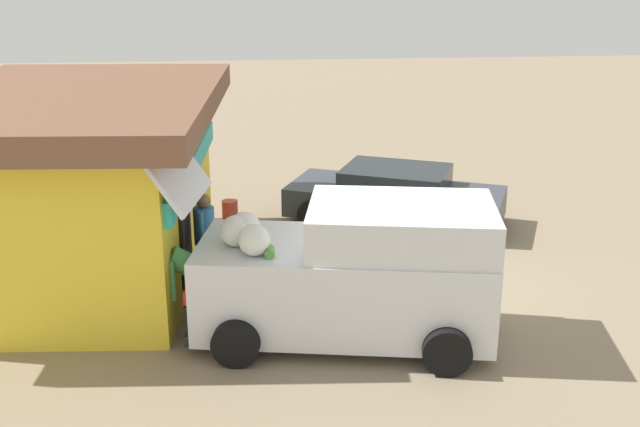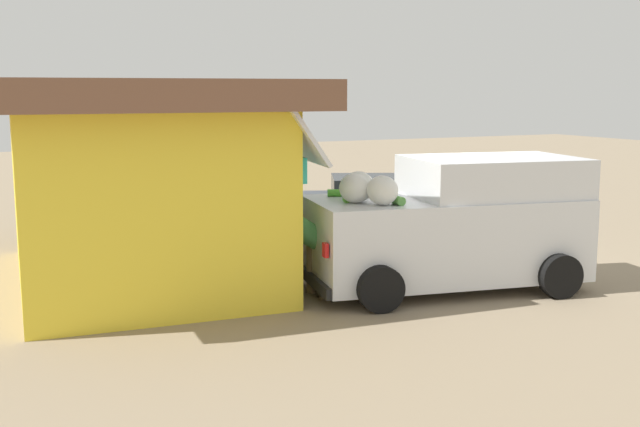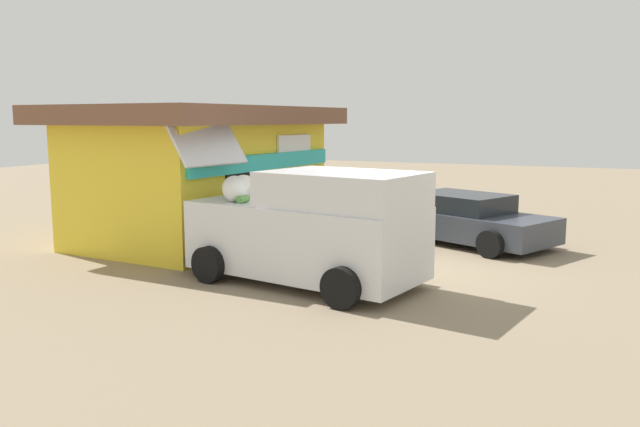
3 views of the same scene
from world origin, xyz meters
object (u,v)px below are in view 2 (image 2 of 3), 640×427
parked_sedan (380,204)px  customer_bending (304,241)px  paint_bucket (225,228)px  unloaded_banana_pile (256,288)px  delivery_van (452,223)px  vendor_standing (279,218)px  storefront_bar (136,176)px

parked_sedan → customer_bending: bearing=139.1°
paint_bucket → customer_bending: bearing=174.5°
parked_sedan → unloaded_banana_pile: (-4.41, 4.64, -0.35)m
parked_sedan → unloaded_banana_pile: bearing=133.5°
delivery_van → vendor_standing: 2.80m
parked_sedan → vendor_standing: (-3.20, 3.77, 0.43)m
customer_bending → paint_bucket: customer_bending is taller
vendor_standing → delivery_van: bearing=-128.9°
parked_sedan → paint_bucket: bearing=81.7°
delivery_van → unloaded_banana_pile: (0.55, 3.05, -0.81)m
parked_sedan → vendor_standing: size_ratio=2.76×
customer_bending → delivery_van: bearing=-100.9°
delivery_van → vendor_standing: size_ratio=2.93×
storefront_bar → delivery_van: 5.14m
vendor_standing → paint_bucket: vendor_standing is taller
vendor_standing → unloaded_banana_pile: 1.69m
storefront_bar → paint_bucket: 3.88m
delivery_van → unloaded_banana_pile: 3.21m
unloaded_banana_pile → paint_bucket: 5.06m
unloaded_banana_pile → paint_bucket: unloaded_banana_pile is taller
delivery_van → customer_bending: 2.37m
vendor_standing → unloaded_banana_pile: size_ratio=1.89×
storefront_bar → customer_bending: 3.15m
storefront_bar → unloaded_banana_pile: bearing=-151.9°
storefront_bar → unloaded_banana_pile: size_ratio=7.71×
paint_bucket → unloaded_banana_pile: bearing=166.2°
storefront_bar → paint_bucket: storefront_bar is taller
storefront_bar → parked_sedan: (2.16, -5.84, -1.12)m
unloaded_banana_pile → delivery_van: bearing=-100.2°
vendor_standing → customer_bending: bearing=173.7°
customer_bending → unloaded_banana_pile: 0.99m
delivery_van → paint_bucket: delivery_van is taller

